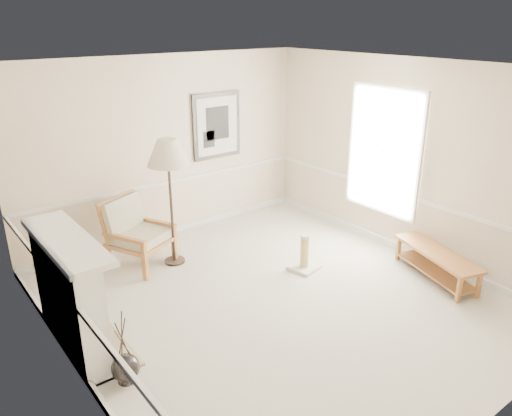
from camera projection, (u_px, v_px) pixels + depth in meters
The scene contains 8 objects.
ground at pixel (275, 300), 6.42m from camera, with size 5.50×5.50×0.00m, color silver.
room at pixel (282, 157), 5.88m from camera, with size 5.04×5.54×2.92m.
fireplace at pixel (71, 296), 5.29m from camera, with size 0.64×1.64×1.31m.
floor_vase at pixel (126, 369), 4.95m from camera, with size 0.28×0.28×0.82m.
armchair at pixel (134, 229), 7.20m from camera, with size 1.02×1.05×1.01m.
floor_lamp at pixel (168, 156), 6.84m from camera, with size 0.67×0.67×1.86m.
bench at pixel (437, 260), 6.89m from camera, with size 0.81×1.45×0.40m.
scratching_post at pixel (304, 258), 7.16m from camera, with size 0.45×0.45×0.54m.
Camera 1 is at (-3.60, -4.24, 3.42)m, focal length 35.00 mm.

